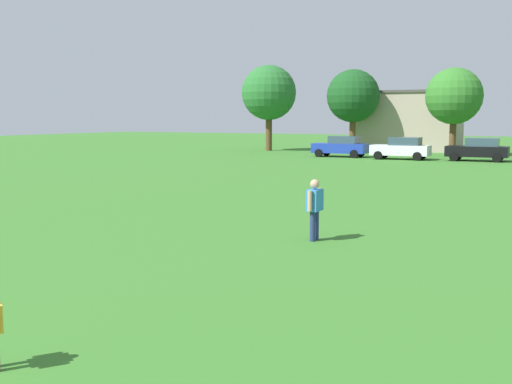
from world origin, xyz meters
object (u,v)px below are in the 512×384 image
object	(u,v)px
parked_car_black_2	(478,149)
parked_car_blue_0	(341,146)
adult_bystander	(315,204)
tree_left	(353,96)
tree_far_left	(269,93)
tree_center	(454,96)
parked_car_white_1	(402,148)

from	to	relation	value
parked_car_black_2	parked_car_blue_0	bearing A→B (deg)	-1.26
adult_bystander	tree_left	bearing A→B (deg)	-162.52
adult_bystander	tree_far_left	distance (m)	44.25
parked_car_blue_0	tree_far_left	bearing A→B (deg)	-33.77
parked_car_blue_0	tree_left	size ratio (longest dim) A/B	0.57
tree_far_left	parked_car_black_2	bearing A→B (deg)	-18.09
tree_far_left	parked_car_blue_0	bearing A→B (deg)	-33.77
adult_bystander	tree_left	distance (m)	42.67
adult_bystander	tree_center	xyz separation A→B (m)	(-2.71, 38.55, 3.92)
parked_car_white_1	tree_far_left	xyz separation A→B (m)	(-14.41, 7.14, 4.60)
tree_left	parked_car_blue_0	bearing A→B (deg)	-78.89
parked_car_white_1	tree_far_left	size ratio (longest dim) A/B	0.53
parked_car_black_2	tree_far_left	bearing A→B (deg)	-18.09
parked_car_blue_0	parked_car_white_1	size ratio (longest dim) A/B	1.00
tree_center	parked_car_black_2	bearing A→B (deg)	-64.45
parked_car_black_2	tree_far_left	xyz separation A→B (m)	(-19.82, 6.47, 4.60)
adult_bystander	parked_car_blue_0	world-z (taller)	parked_car_blue_0
parked_car_blue_0	parked_car_black_2	xyz separation A→B (m)	(10.49, -0.23, 0.00)
adult_bystander	parked_car_blue_0	distance (m)	34.69
adult_bystander	parked_car_black_2	xyz separation A→B (m)	(0.02, 32.84, -0.08)
parked_car_black_2	tree_left	xyz separation A→B (m)	(-11.99, 7.90, 4.22)
parked_car_blue_0	tree_left	bearing A→B (deg)	-78.89
tree_left	tree_center	bearing A→B (deg)	-13.32
parked_car_black_2	tree_left	size ratio (longest dim) A/B	0.57
adult_bystander	parked_car_white_1	distance (m)	32.62
parked_car_blue_0	tree_left	world-z (taller)	tree_left
parked_car_black_2	tree_far_left	distance (m)	21.35
adult_bystander	parked_car_white_1	xyz separation A→B (m)	(-5.39, 32.18, -0.08)
parked_car_white_1	tree_far_left	distance (m)	16.72
parked_car_white_1	tree_far_left	world-z (taller)	tree_far_left
adult_bystander	parked_car_black_2	world-z (taller)	parked_car_black_2
parked_car_white_1	tree_center	world-z (taller)	tree_center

